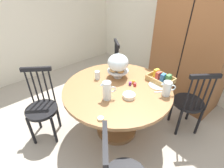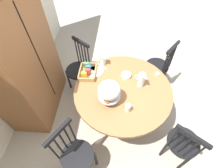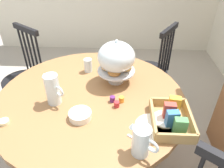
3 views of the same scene
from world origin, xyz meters
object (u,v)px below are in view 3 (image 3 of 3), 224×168
at_px(dining_table, 92,115).
at_px(china_plate_large, 153,127).
at_px(pastry_stand_with_dome, 116,58).
at_px(cereal_basket, 172,118).
at_px(milk_pitcher, 53,91).
at_px(windsor_chair_near_window, 25,80).
at_px(windsor_chair_far_side, 151,72).
at_px(drinking_glass, 88,65).
at_px(orange_juice_pitcher, 141,142).
at_px(butter_dish, 4,122).
at_px(china_plate_small, 164,119).
at_px(cereal_bowl, 80,115).

xyz_separation_m(dining_table, china_plate_large, (0.29, 0.41, 0.20)).
height_order(dining_table, pastry_stand_with_dome, pastry_stand_with_dome).
bearing_deg(cereal_basket, milk_pitcher, -102.22).
bearing_deg(windsor_chair_near_window, china_plate_large, 53.25).
xyz_separation_m(cereal_basket, china_plate_large, (0.04, -0.11, -0.04)).
bearing_deg(dining_table, cereal_basket, 64.11).
bearing_deg(milk_pitcher, windsor_chair_far_side, 139.62).
bearing_deg(drinking_glass, pastry_stand_with_dome, 59.55).
xyz_separation_m(orange_juice_pitcher, milk_pitcher, (-0.38, -0.55, 0.02)).
bearing_deg(china_plate_large, drinking_glass, -142.72).
xyz_separation_m(windsor_chair_near_window, pastry_stand_with_dome, (0.40, 0.94, 0.48)).
bearing_deg(drinking_glass, butter_dish, -34.29).
distance_m(pastry_stand_with_dome, butter_dish, 0.84).
height_order(cereal_basket, drinking_glass, cereal_basket).
bearing_deg(milk_pitcher, butter_dish, -50.27).
xyz_separation_m(pastry_stand_with_dome, cereal_basket, (0.44, 0.35, -0.16)).
bearing_deg(butter_dish, china_plate_small, 93.65).
distance_m(windsor_chair_near_window, china_plate_small, 1.52).
distance_m(windsor_chair_far_side, cereal_basket, 1.11).
height_order(windsor_chair_near_window, orange_juice_pitcher, windsor_chair_near_window).
distance_m(windsor_chair_near_window, butter_dish, 0.97).
bearing_deg(pastry_stand_with_dome, windsor_chair_near_window, -113.00).
bearing_deg(drinking_glass, china_plate_large, 37.28).
bearing_deg(windsor_chair_far_side, cereal_bowl, -28.57).
bearing_deg(china_plate_small, butter_dish, -86.35).
bearing_deg(pastry_stand_with_dome, butter_dish, -53.68).
bearing_deg(orange_juice_pitcher, cereal_bowl, -124.19).
relative_size(pastry_stand_with_dome, china_plate_large, 1.56).
distance_m(china_plate_small, drinking_glass, 0.78).
bearing_deg(butter_dish, drinking_glass, 145.71).
xyz_separation_m(orange_juice_pitcher, butter_dish, (-0.17, -0.80, -0.07)).
distance_m(cereal_bowl, butter_dish, 0.45).
distance_m(cereal_basket, cereal_bowl, 0.55).
height_order(dining_table, windsor_chair_near_window, windsor_chair_near_window).
height_order(dining_table, milk_pitcher, milk_pitcher).
bearing_deg(china_plate_large, butter_dish, -89.67).
distance_m(china_plate_large, cereal_bowl, 0.45).
relative_size(milk_pitcher, china_plate_large, 0.97).
xyz_separation_m(drinking_glass, butter_dish, (0.62, -0.42, -0.04)).
bearing_deg(windsor_chair_far_side, butter_dish, -42.54).
height_order(china_plate_small, drinking_glass, drinking_glass).
distance_m(windsor_chair_far_side, butter_dish, 1.53).
relative_size(dining_table, china_plate_large, 6.02).
distance_m(windsor_chair_far_side, china_plate_large, 1.14).
height_order(windsor_chair_far_side, milk_pitcher, windsor_chair_far_side).
xyz_separation_m(pastry_stand_with_dome, milk_pitcher, (0.27, -0.40, -0.10)).
distance_m(milk_pitcher, cereal_basket, 0.77).
distance_m(orange_juice_pitcher, milk_pitcher, 0.67).
xyz_separation_m(china_plate_large, cereal_bowl, (-0.06, -0.44, 0.02)).
relative_size(milk_pitcher, china_plate_small, 1.42).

